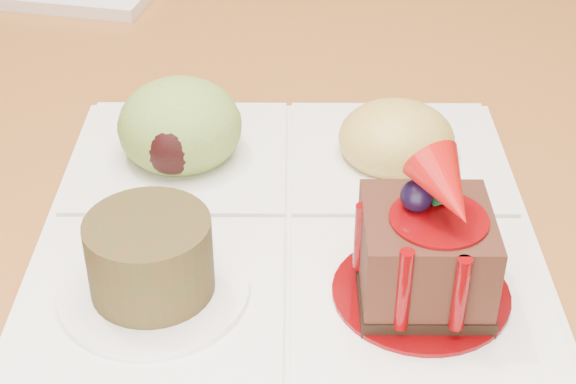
# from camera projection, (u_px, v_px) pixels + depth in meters

# --- Properties ---
(ground) EXTENTS (6.00, 6.00, 0.00)m
(ground) POSITION_uv_depth(u_px,v_px,m) (228.00, 310.00, 1.59)
(ground) COLOR #553018
(sampler_plate) EXTENTS (0.32, 0.32, 0.11)m
(sampler_plate) POSITION_uv_depth(u_px,v_px,m) (284.00, 205.00, 0.53)
(sampler_plate) COLOR white
(sampler_plate) RESTS_ON dining_table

